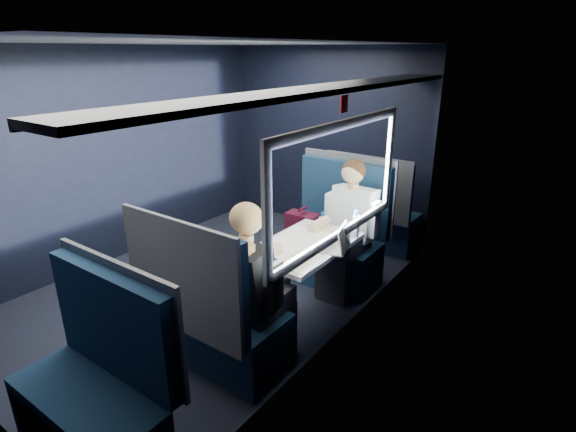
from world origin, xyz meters
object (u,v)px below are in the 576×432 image
Objects in this scene: woman at (253,280)px; seat_bay_far at (213,318)px; laptop at (338,243)px; cup at (349,228)px; seat_bay_near at (332,239)px; man at (348,222)px; bottle_small at (355,225)px; table at (301,251)px; seat_row_front at (373,215)px; seat_row_back at (99,392)px.

seat_bay_far is at bearing -146.18° from woman.
laptop is 3.61× the size of cup.
seat_bay_near is 1.74m from seat_bay_far.
cup is (0.42, -0.46, 0.37)m from seat_bay_near.
cup is at bearing 82.04° from woman.
bottle_small is (0.23, -0.32, 0.13)m from man.
man is 13.96× the size of cup.
bottle_small is 2.50× the size of cup.
table is 2.92× the size of laptop.
seat_bay_far is 1.12m from laptop.
woman reaches higher than laptop.
bottle_small is at bearing -23.53° from cup.
table is at bearing -77.40° from seat_bay_near.
man is 1.41m from woman.
laptop is (0.51, -0.82, 0.38)m from seat_bay_near.
bottle_small is (0.48, -1.42, 0.43)m from seat_row_front.
laptop is at bearing -86.65° from bottle_small.
seat_bay_near is 0.95× the size of woman.
seat_row_back is (-0.18, -1.80, -0.25)m from table.
bottle_small is at bearing -44.77° from seat_bay_near.
table is 0.79× the size of seat_bay_far.
cup is (0.41, 2.21, 0.38)m from seat_row_back.
man reaches higher than cup.
laptop is at bearing 9.46° from table.
seat_bay_far is (-0.18, -0.87, -0.25)m from table.
woman is (0.25, 1.09, 0.32)m from seat_row_back.
seat_bay_near is 2.66m from seat_row_back.
table is 0.35m from laptop.
bottle_small is at bearing 78.06° from woman.
laptop is at bearing -75.57° from cup.
man is at bearing 111.09° from laptop.
cup is at bearing -73.62° from seat_row_front.
seat_bay_far reaches higher than bottle_small.
woman is 13.96× the size of cup.
seat_bay_far reaches higher than cup.
man is 3.86× the size of laptop.
man is at bearing 125.87° from bottle_small.
seat_bay_far is 0.95× the size of woman.
bottle_small is at bearing 93.35° from laptop.
table is at bearing 78.22° from seat_bay_far.
seat_row_front is at bearing 90.00° from seat_bay_far.
laptop is (0.50, -1.74, 0.39)m from seat_row_front.
bottle_small is at bearing -71.27° from seat_row_front.
seat_bay_near is (-0.19, 0.87, -0.24)m from table.
man is 0.33m from cup.
seat_bay_near reaches higher than seat_row_front.
seat_bay_near is 0.43m from man.
seat_bay_near is 3.68× the size of laptop.
table is 1.82m from seat_row_back.
laptop is (0.25, 0.76, 0.07)m from woman.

